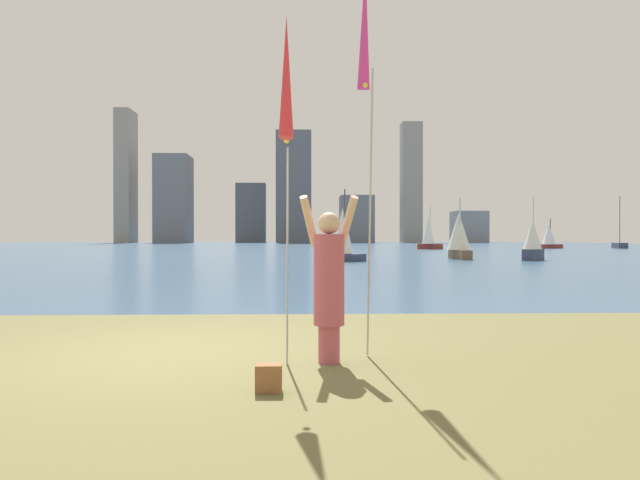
# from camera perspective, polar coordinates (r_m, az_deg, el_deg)

# --- Properties ---
(ground) EXTENTS (120.00, 138.00, 0.12)m
(ground) POSITION_cam_1_polar(r_m,az_deg,el_deg) (57.64, -3.26, -1.03)
(ground) COLOR brown
(person) EXTENTS (0.69, 0.51, 1.89)m
(person) POSITION_cam_1_polar(r_m,az_deg,el_deg) (6.07, 0.96, -4.28)
(person) COLOR #B24C59
(person) RESTS_ON ground
(kite_flag_left) EXTENTS (0.16, 0.65, 3.82)m
(kite_flag_left) POSITION_cam_1_polar(r_m,az_deg,el_deg) (6.02, -3.59, 16.22)
(kite_flag_left) COLOR #B2B2B7
(kite_flag_left) RESTS_ON ground
(kite_flag_right) EXTENTS (0.16, 1.03, 4.80)m
(kite_flag_right) POSITION_cam_1_polar(r_m,az_deg,el_deg) (7.17, 4.75, 20.86)
(kite_flag_right) COLOR #B2B2B7
(kite_flag_right) RESTS_ON ground
(bag) EXTENTS (0.24, 0.15, 0.25)m
(bag) POSITION_cam_1_polar(r_m,az_deg,el_deg) (5.10, -5.45, -14.35)
(bag) COLOR brown
(bag) RESTS_ON ground
(sailboat_0) EXTENTS (3.09, 2.03, 3.40)m
(sailboat_0) POSITION_cam_1_polar(r_m,az_deg,el_deg) (66.06, 23.09, 0.32)
(sailboat_0) COLOR maroon
(sailboat_0) RESTS_ON ground
(sailboat_1) EXTENTS (2.71, 1.64, 4.54)m
(sailboat_1) POSITION_cam_1_polar(r_m,az_deg,el_deg) (58.47, 11.41, 0.81)
(sailboat_1) COLOR maroon
(sailboat_1) RESTS_ON ground
(sailboat_2) EXTENTS (2.33, 2.55, 4.09)m
(sailboat_2) POSITION_cam_1_polar(r_m,az_deg,el_deg) (30.78, 2.45, 0.46)
(sailboat_2) COLOR #333D51
(sailboat_2) RESTS_ON ground
(sailboat_4) EXTENTS (1.84, 2.02, 3.72)m
(sailboat_4) POSITION_cam_1_polar(r_m,az_deg,el_deg) (33.67, 21.59, -0.10)
(sailboat_4) COLOR #333D51
(sailboat_4) RESTS_ON ground
(sailboat_6) EXTENTS (1.47, 2.90, 3.77)m
(sailboat_6) POSITION_cam_1_polar(r_m,az_deg,el_deg) (34.37, 14.50, 0.50)
(sailboat_6) COLOR brown
(sailboat_6) RESTS_ON ground
(sailboat_7) EXTENTS (1.47, 2.63, 6.00)m
(sailboat_7) POSITION_cam_1_polar(r_m,az_deg,el_deg) (70.51, 29.14, -0.46)
(sailboat_7) COLOR #333D51
(sailboat_7) RESTS_ON ground
(skyline_tower_0) EXTENTS (3.07, 6.06, 27.28)m
(skyline_tower_0) POSITION_cam_1_polar(r_m,az_deg,el_deg) (118.90, -19.85, 6.32)
(skyline_tower_0) COLOR gray
(skyline_tower_0) RESTS_ON ground
(skyline_tower_1) EXTENTS (6.66, 7.40, 17.75)m
(skyline_tower_1) POSITION_cam_1_polar(r_m,az_deg,el_deg) (114.07, -15.22, 4.18)
(skyline_tower_1) COLOR slate
(skyline_tower_1) RESTS_ON ground
(skyline_tower_2) EXTENTS (6.27, 3.68, 12.69)m
(skyline_tower_2) POSITION_cam_1_polar(r_m,az_deg,el_deg) (117.15, -7.32, 2.86)
(skyline_tower_2) COLOR #565B66
(skyline_tower_2) RESTS_ON ground
(skyline_tower_3) EXTENTS (7.22, 6.26, 22.97)m
(skyline_tower_3) POSITION_cam_1_polar(r_m,az_deg,el_deg) (112.79, -2.78, 5.57)
(skyline_tower_3) COLOR #565B66
(skyline_tower_3) RESTS_ON ground
(skyline_tower_4) EXTENTS (6.80, 7.24, 9.67)m
(skyline_tower_4) POSITION_cam_1_polar(r_m,az_deg,el_deg) (112.23, 3.87, 2.19)
(skyline_tower_4) COLOR slate
(skyline_tower_4) RESTS_ON ground
(skyline_tower_5) EXTENTS (4.13, 3.59, 24.76)m
(skyline_tower_5) POSITION_cam_1_polar(r_m,az_deg,el_deg) (113.52, 9.62, 5.98)
(skyline_tower_5) COLOR gray
(skyline_tower_5) RESTS_ON ground
(skyline_tower_6) EXTENTS (6.65, 6.09, 6.57)m
(skyline_tower_6) POSITION_cam_1_polar(r_m,az_deg,el_deg) (117.59, 15.49, 1.34)
(skyline_tower_6) COLOR gray
(skyline_tower_6) RESTS_ON ground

